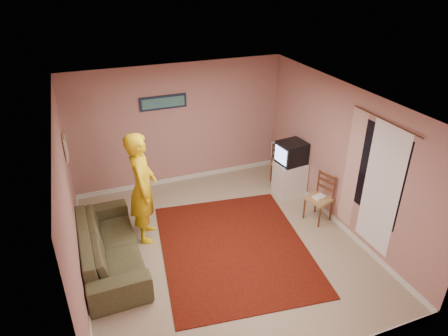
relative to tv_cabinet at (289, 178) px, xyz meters
name	(u,v)px	position (x,y,z in m)	size (l,w,h in m)	color
ground	(221,246)	(-1.95, -1.16, -0.36)	(5.00, 5.00, 0.00)	tan
wall_back	(179,126)	(-1.95, 1.34, 0.94)	(4.50, 0.02, 2.60)	#AE7672
wall_front	(305,290)	(-1.95, -3.66, 0.94)	(4.50, 0.02, 2.60)	#AE7672
wall_left	(70,209)	(-4.20, -1.16, 0.94)	(0.02, 5.00, 2.60)	#AE7672
wall_right	(341,158)	(0.30, -1.16, 0.94)	(0.02, 5.00, 2.60)	#AE7672
ceiling	(221,101)	(-1.95, -1.16, 2.24)	(4.50, 5.00, 0.02)	white
baseboard_back	(182,178)	(-1.95, 1.33, -0.31)	(4.50, 0.02, 0.10)	silver
baseboard_left	(85,277)	(-4.19, -1.16, -0.31)	(0.02, 5.00, 0.10)	silver
baseboard_right	(332,217)	(0.29, -1.16, -0.31)	(0.02, 5.00, 0.10)	silver
window	(378,173)	(0.29, -2.06, 1.09)	(0.01, 1.10, 1.50)	black
curtain_sheer	(381,189)	(0.28, -2.21, 0.89)	(0.01, 0.75, 2.10)	white
curtain_floral	(352,169)	(0.26, -1.51, 0.89)	(0.01, 0.35, 2.10)	silver
curtain_rod	(386,121)	(0.25, -2.06, 1.96)	(0.02, 0.02, 1.40)	brown
picture_back	(163,102)	(-2.25, 1.31, 1.49)	(0.95, 0.04, 0.28)	#121A32
picture_left	(66,148)	(-4.17, 0.44, 1.19)	(0.04, 0.38, 0.42)	tan
area_rug	(234,247)	(-1.77, -1.27, -0.35)	(2.40, 3.00, 0.02)	black
tv_cabinet	(289,178)	(0.00, 0.00, 0.00)	(0.56, 0.51, 0.71)	silver
crt_tv	(291,153)	(-0.01, 0.00, 0.58)	(0.58, 0.53, 0.45)	black
chair_a	(283,161)	(0.05, 0.41, 0.20)	(0.43, 0.41, 0.50)	tan
dvd_player	(283,163)	(0.05, 0.41, 0.14)	(0.34, 0.24, 0.06)	#A9A9AE
blue_throw	(279,150)	(0.05, 0.60, 0.38)	(0.36, 0.05, 0.38)	#7FA4CF
chair_b	(320,194)	(0.02, -1.04, 0.21)	(0.51, 0.52, 0.50)	tan
game_console	(319,197)	(0.02, -1.04, 0.14)	(0.20, 0.15, 0.04)	white
sofa	(110,245)	(-3.75, -0.88, -0.02)	(2.27, 0.89, 0.66)	brown
person	(143,188)	(-3.07, -0.40, 0.63)	(0.72, 0.47, 1.98)	yellow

